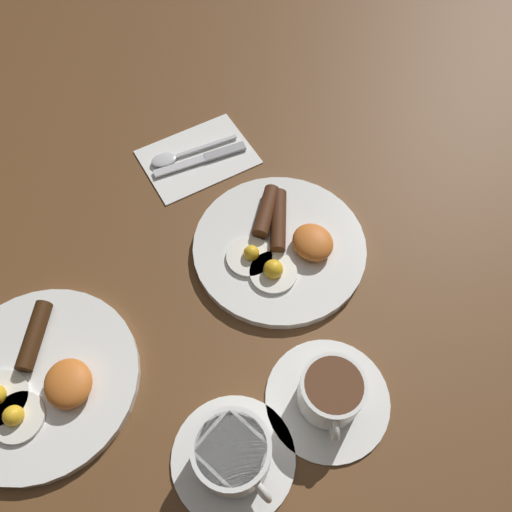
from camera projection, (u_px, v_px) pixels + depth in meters
ground_plane at (279, 250)px, 0.78m from camera, size 3.00×3.00×0.00m
breakfast_plate_near at (280, 245)px, 0.77m from camera, size 0.27×0.27×0.05m
breakfast_plate_far at (40, 380)px, 0.66m from camera, size 0.26×0.26×0.05m
teacup_near at (330, 394)px, 0.64m from camera, size 0.16×0.16×0.07m
teacup_far at (233, 455)px, 0.59m from camera, size 0.16×0.16×0.08m
napkin at (198, 157)px, 0.87m from camera, size 0.15×0.19×0.01m
knife at (206, 158)px, 0.87m from camera, size 0.03×0.17×0.01m
spoon at (174, 157)px, 0.87m from camera, size 0.03×0.16×0.01m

